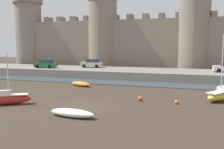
# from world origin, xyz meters

# --- Properties ---
(ground_plane) EXTENTS (160.00, 160.00, 0.00)m
(ground_plane) POSITION_xyz_m (0.00, 0.00, 0.00)
(ground_plane) COLOR #382D23
(water_channel) EXTENTS (80.00, 4.50, 0.10)m
(water_channel) POSITION_xyz_m (0.00, 15.22, 0.05)
(water_channel) COLOR #3D4C56
(water_channel) RESTS_ON ground
(quay_road) EXTENTS (69.58, 10.00, 1.43)m
(quay_road) POSITION_xyz_m (0.00, 22.47, 0.72)
(quay_road) COLOR slate
(quay_road) RESTS_ON ground
(castle) EXTENTS (64.54, 6.97, 19.57)m
(castle) POSITION_xyz_m (-0.00, 32.65, 7.27)
(castle) COLOR gray
(castle) RESTS_ON ground
(rowboat_foreground_right) EXTENTS (3.60, 2.37, 0.67)m
(rowboat_foreground_right) POSITION_xyz_m (-4.93, 10.87, 0.35)
(rowboat_foreground_right) COLOR orange
(rowboat_foreground_right) RESTS_ON ground
(sailboat_midflat_left) EXTENTS (4.38, 3.43, 5.10)m
(sailboat_midflat_left) POSITION_xyz_m (-7.00, -1.75, 0.59)
(sailboat_midflat_left) COLOR red
(sailboat_midflat_left) RESTS_ON ground
(sailboat_midflat_centre) EXTENTS (3.96, 5.20, 6.89)m
(sailboat_midflat_centre) POSITION_xyz_m (13.12, 7.06, 0.60)
(sailboat_midflat_centre) COLOR yellow
(sailboat_midflat_centre) RESTS_ON ground
(rowboat_midflat_right) EXTENTS (4.02, 1.52, 0.65)m
(rowboat_midflat_right) POSITION_xyz_m (1.07, -3.69, 0.34)
(rowboat_midflat_right) COLOR silver
(rowboat_midflat_right) RESTS_ON ground
(mooring_buoy_mid_mud) EXTENTS (0.50, 0.50, 0.50)m
(mooring_buoy_mid_mud) POSITION_xyz_m (5.03, 3.94, 0.25)
(mooring_buoy_mid_mud) COLOR #E04C1E
(mooring_buoy_mid_mud) RESTS_ON ground
(mooring_buoy_off_centre) EXTENTS (0.40, 0.40, 0.40)m
(mooring_buoy_off_centre) POSITION_xyz_m (8.72, 3.67, 0.20)
(mooring_buoy_off_centre) COLOR orange
(mooring_buoy_off_centre) RESTS_ON ground
(car_quay_west) EXTENTS (4.21, 2.11, 1.62)m
(car_quay_west) POSITION_xyz_m (-8.77, 24.25, 2.21)
(car_quay_west) COLOR #B2B5B7
(car_quay_west) RESTS_ON quay_road
(car_quay_centre_east) EXTENTS (4.21, 2.11, 1.62)m
(car_quay_centre_east) POSITION_xyz_m (-16.58, 20.46, 2.21)
(car_quay_centre_east) COLOR #1E6638
(car_quay_centre_east) RESTS_ON quay_road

